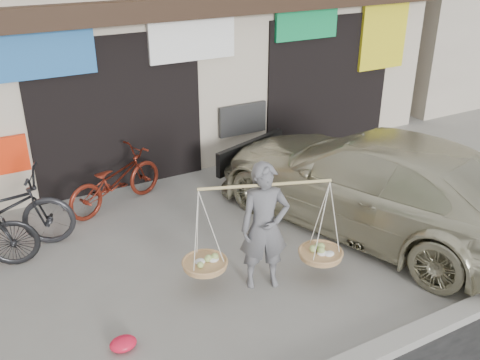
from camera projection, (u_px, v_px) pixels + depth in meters
ground at (209, 288)px, 6.98m from camera, size 70.00×70.00×0.00m
street_vendor at (264, 231)px, 6.73m from camera, size 1.99×1.08×1.72m
bike_2 at (115, 180)px, 8.83m from camera, size 1.93×1.25×0.96m
suv at (372, 181)px, 8.13m from camera, size 3.68×5.65×1.52m
red_bag at (123, 344)px, 5.94m from camera, size 0.31×0.25×0.14m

